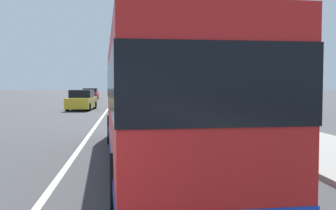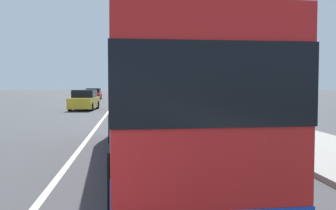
{
  "view_description": "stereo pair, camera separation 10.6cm",
  "coord_description": "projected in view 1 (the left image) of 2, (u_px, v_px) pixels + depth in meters",
  "views": [
    {
      "loc": [
        -2.87,
        -1.57,
        2.18
      ],
      "look_at": [
        8.33,
        -2.69,
        1.54
      ],
      "focal_mm": 43.59,
      "sensor_mm": 36.0,
      "label": 1
    },
    {
      "loc": [
        -2.88,
        -1.67,
        2.18
      ],
      "look_at": [
        8.33,
        -2.69,
        1.54
      ],
      "focal_mm": 43.59,
      "sensor_mm": 36.0,
      "label": 2
    }
  ],
  "objects": [
    {
      "name": "car_side_street",
      "position": [
        90.0,
        94.0,
        50.79
      ],
      "size": [
        4.18,
        1.9,
        1.4
      ],
      "rotation": [
        0.0,
        0.0,
        3.15
      ],
      "color": "red",
      "rests_on": "ground"
    },
    {
      "name": "sidewalk_curb",
      "position": [
        310.0,
        146.0,
        13.5
      ],
      "size": [
        110.0,
        3.6,
        0.14
      ],
      "primitive_type": "cube",
      "color": "#9E998E",
      "rests_on": "ground"
    },
    {
      "name": "lane_divider_line",
      "position": [
        77.0,
        151.0,
        12.75
      ],
      "size": [
        110.0,
        0.16,
        0.01
      ],
      "primitive_type": "cube",
      "color": "silver",
      "rests_on": "ground"
    },
    {
      "name": "utility_pole",
      "position": [
        243.0,
        58.0,
        19.28
      ],
      "size": [
        0.21,
        0.21,
        6.61
      ],
      "primitive_type": "cylinder",
      "color": "slate",
      "rests_on": "ground"
    },
    {
      "name": "coach_bus",
      "position": [
        156.0,
        97.0,
        10.71
      ],
      "size": [
        12.38,
        3.11,
        3.13
      ],
      "rotation": [
        0.0,
        0.0,
        0.05
      ],
      "color": "red",
      "rests_on": "ground"
    },
    {
      "name": "car_behind_bus",
      "position": [
        82.0,
        101.0,
        31.79
      ],
      "size": [
        4.35,
        2.1,
        1.56
      ],
      "rotation": [
        0.0,
        0.0,
        3.06
      ],
      "color": "gold",
      "rests_on": "ground"
    },
    {
      "name": "car_far_distant",
      "position": [
        130.0,
        100.0,
        33.12
      ],
      "size": [
        4.32,
        2.1,
        1.45
      ],
      "rotation": [
        0.0,
        0.0,
        -0.05
      ],
      "color": "gray",
      "rests_on": "ground"
    }
  ]
}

